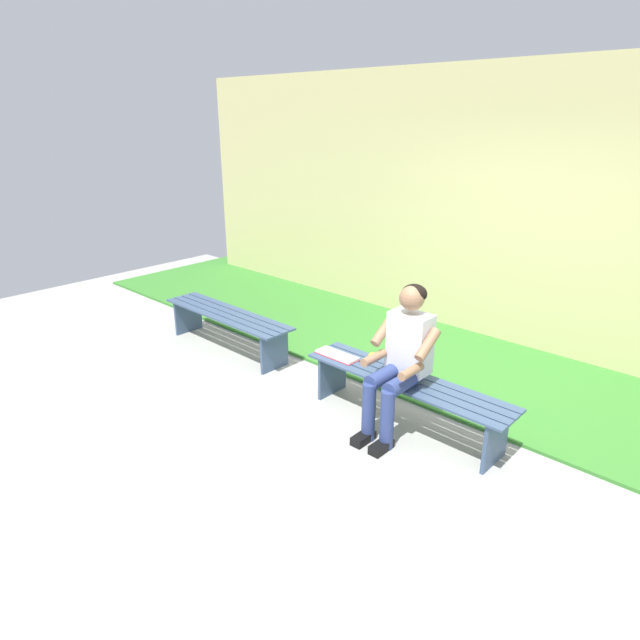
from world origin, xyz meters
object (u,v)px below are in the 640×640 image
(bench_near, at_px, (406,389))
(apple, at_px, (372,357))
(book_open, at_px, (337,355))
(person_seated, at_px, (401,356))
(bench_far, at_px, (227,321))

(bench_near, bearing_deg, apple, -12.09)
(bench_near, height_order, book_open, book_open)
(bench_near, xyz_separation_m, person_seated, (-0.00, 0.10, 0.34))
(bench_far, bearing_deg, book_open, 178.34)
(person_seated, xyz_separation_m, apple, (0.42, -0.19, -0.20))
(bench_near, distance_m, book_open, 0.72)
(person_seated, bearing_deg, bench_far, -2.39)
(book_open, bearing_deg, person_seated, 176.34)
(apple, height_order, book_open, apple)
(bench_far, relative_size, person_seated, 1.44)
(bench_far, relative_size, apple, 21.77)
(bench_near, relative_size, bench_far, 1.05)
(person_seated, relative_size, apple, 15.11)
(person_seated, height_order, book_open, person_seated)
(apple, bearing_deg, person_seated, 155.86)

